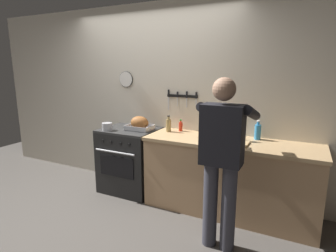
% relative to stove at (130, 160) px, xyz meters
% --- Properties ---
extents(ground_plane, '(8.00, 8.00, 0.00)m').
position_rel_stove_xyz_m(ground_plane, '(0.22, -0.99, -0.45)').
color(ground_plane, '#4C4742').
extents(wall_back, '(6.00, 0.13, 2.60)m').
position_rel_stove_xyz_m(wall_back, '(0.22, 0.36, 0.85)').
color(wall_back, beige).
rests_on(wall_back, ground).
extents(counter_block, '(2.03, 0.65, 0.90)m').
position_rel_stove_xyz_m(counter_block, '(1.42, 0.00, 0.00)').
color(counter_block, tan).
rests_on(counter_block, ground).
extents(stove, '(0.76, 0.67, 0.90)m').
position_rel_stove_xyz_m(stove, '(0.00, 0.00, 0.00)').
color(stove, black).
rests_on(stove, ground).
extents(person_cook, '(0.51, 0.63, 1.66)m').
position_rel_stove_xyz_m(person_cook, '(1.51, -0.69, 0.50)').
color(person_cook, '#383842').
rests_on(person_cook, ground).
extents(roasting_pan, '(0.35, 0.26, 0.19)m').
position_rel_stove_xyz_m(roasting_pan, '(0.17, 0.01, 0.54)').
color(roasting_pan, '#B7B7BC').
rests_on(roasting_pan, stove).
extents(saucepan, '(0.14, 0.14, 0.10)m').
position_rel_stove_xyz_m(saucepan, '(-0.22, -0.20, 0.50)').
color(saucepan, '#B7B7BC').
rests_on(saucepan, stove).
extents(cutting_board, '(0.36, 0.24, 0.02)m').
position_rel_stove_xyz_m(cutting_board, '(1.46, -0.11, 0.46)').
color(cutting_board, tan).
rests_on(cutting_board, counter_block).
extents(bottle_hot_sauce, '(0.05, 0.05, 0.16)m').
position_rel_stove_xyz_m(bottle_hot_sauce, '(0.70, 0.20, 0.51)').
color(bottle_hot_sauce, red).
rests_on(bottle_hot_sauce, counter_block).
extents(bottle_olive_oil, '(0.07, 0.07, 0.28)m').
position_rel_stove_xyz_m(bottle_olive_oil, '(1.23, 0.09, 0.56)').
color(bottle_olive_oil, '#385623').
rests_on(bottle_olive_oil, counter_block).
extents(bottle_soy_sauce, '(0.06, 0.06, 0.19)m').
position_rel_stove_xyz_m(bottle_soy_sauce, '(1.11, 0.14, 0.53)').
color(bottle_soy_sauce, black).
rests_on(bottle_soy_sauce, counter_block).
extents(bottle_dish_soap, '(0.07, 0.07, 0.23)m').
position_rel_stove_xyz_m(bottle_dish_soap, '(1.69, 0.21, 0.55)').
color(bottle_dish_soap, '#338CCC').
rests_on(bottle_dish_soap, counter_block).
extents(bottle_vinegar, '(0.07, 0.07, 0.22)m').
position_rel_stove_xyz_m(bottle_vinegar, '(0.57, 0.10, 0.54)').
color(bottle_vinegar, '#997F4C').
rests_on(bottle_vinegar, counter_block).
extents(bottle_wine_red, '(0.08, 0.08, 0.30)m').
position_rel_stove_xyz_m(bottle_wine_red, '(1.46, 0.06, 0.58)').
color(bottle_wine_red, '#47141E').
rests_on(bottle_wine_red, counter_block).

